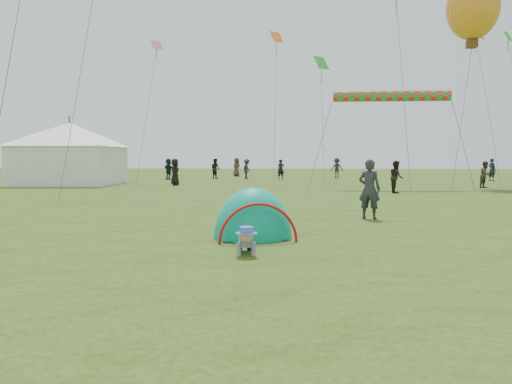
# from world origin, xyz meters

# --- Properties ---
(ground) EXTENTS (140.00, 140.00, 0.00)m
(ground) POSITION_xyz_m (0.00, 0.00, 0.00)
(ground) COLOR #1D4214
(crawling_toddler) EXTENTS (0.63, 0.81, 0.56)m
(crawling_toddler) POSITION_xyz_m (-0.47, -0.59, 0.28)
(crawling_toddler) COLOR black
(crawling_toddler) RESTS_ON ground
(popup_tent) EXTENTS (2.09, 1.87, 2.29)m
(popup_tent) POSITION_xyz_m (-0.49, 1.27, 0.00)
(popup_tent) COLOR #007566
(popup_tent) RESTS_ON ground
(standing_adult) EXTENTS (0.76, 0.64, 1.77)m
(standing_adult) POSITION_xyz_m (2.64, 5.05, 0.88)
(standing_adult) COLOR #292A2F
(standing_adult) RESTS_ON ground
(event_marquee) EXTENTS (6.82, 6.82, 4.42)m
(event_marquee) POSITION_xyz_m (-14.47, 22.40, 2.21)
(event_marquee) COLOR white
(event_marquee) RESTS_ON ground
(crowd_person_1) EXTENTS (1.06, 1.03, 1.72)m
(crowd_person_1) POSITION_xyz_m (-6.26, 32.12, 0.86)
(crowd_person_1) COLOR black
(crowd_person_1) RESTS_ON ground
(crowd_person_2) EXTENTS (1.06, 0.95, 1.73)m
(crowd_person_2) POSITION_xyz_m (-18.24, 32.07, 0.87)
(crowd_person_2) COLOR #1C232F
(crowd_person_2) RESTS_ON ground
(crowd_person_3) EXTENTS (1.29, 0.99, 1.77)m
(crowd_person_3) POSITION_xyz_m (4.17, 34.62, 0.88)
(crowd_person_3) COLOR #26272B
(crowd_person_3) RESTS_ON ground
(crowd_person_4) EXTENTS (0.55, 0.85, 1.73)m
(crowd_person_4) POSITION_xyz_m (-7.33, 22.16, 0.86)
(crowd_person_4) COLOR black
(crowd_person_4) RESTS_ON ground
(crowd_person_5) EXTENTS (1.49, 1.49, 1.72)m
(crowd_person_5) POSITION_xyz_m (-9.85, 30.41, 0.86)
(crowd_person_5) COLOR black
(crowd_person_5) RESTS_ON ground
(crowd_person_6) EXTENTS (0.67, 0.76, 1.74)m
(crowd_person_6) POSITION_xyz_m (15.54, 29.64, 0.87)
(crowd_person_6) COLOR black
(crowd_person_6) RESTS_ON ground
(crowd_person_7) EXTENTS (0.64, 0.81, 1.65)m
(crowd_person_7) POSITION_xyz_m (5.62, 16.05, 0.83)
(crowd_person_7) COLOR black
(crowd_person_7) RESTS_ON ground
(crowd_person_9) EXTENTS (0.96, 1.23, 1.68)m
(crowd_person_9) POSITION_xyz_m (-3.59, 32.29, 0.84)
(crowd_person_9) COLOR #29282F
(crowd_person_9) RESTS_ON ground
(crowd_person_10) EXTENTS (1.02, 0.99, 1.77)m
(crowd_person_10) POSITION_xyz_m (-5.07, 37.50, 0.88)
(crowd_person_10) COLOR #3B3024
(crowd_person_10) RESTS_ON ground
(crowd_person_11) EXTENTS (1.24, 1.49, 1.60)m
(crowd_person_11) POSITION_xyz_m (-15.00, 22.64, 0.80)
(crowd_person_11) COLOR #1E2A2F
(crowd_person_11) RESTS_ON ground
(crowd_person_12) EXTENTS (0.70, 0.58, 1.64)m
(crowd_person_12) POSITION_xyz_m (-0.66, 31.12, 0.82)
(crowd_person_12) COLOR black
(crowd_person_12) RESTS_ON ground
(crowd_person_13) EXTENTS (0.98, 0.96, 1.59)m
(crowd_person_13) POSITION_xyz_m (11.75, 20.69, 0.80)
(crowd_person_13) COLOR #423930
(crowd_person_13) RESTS_ON ground
(balloon_kite) EXTENTS (3.15, 3.15, 4.40)m
(balloon_kite) POSITION_xyz_m (11.29, 22.31, 10.75)
(balloon_kite) COLOR #F4AC0F
(rainbow_tube_kite) EXTENTS (6.60, 0.64, 0.64)m
(rainbow_tube_kite) POSITION_xyz_m (5.98, 19.65, 5.34)
(rainbow_tube_kite) COLOR red
(diamond_kite_1) EXTENTS (1.36, 1.36, 1.11)m
(diamond_kite_1) POSITION_xyz_m (13.05, 26.65, 10.58)
(diamond_kite_1) COLOR #F24308
(diamond_kite_3) EXTENTS (1.31, 1.31, 1.07)m
(diamond_kite_3) POSITION_xyz_m (2.48, 29.68, 9.13)
(diamond_kite_3) COLOR green
(diamond_kite_5) EXTENTS (0.79, 0.79, 0.64)m
(diamond_kite_5) POSITION_xyz_m (-8.89, 23.85, 9.41)
(diamond_kite_5) COLOR pink
(diamond_kite_7) EXTENTS (1.09, 1.09, 0.89)m
(diamond_kite_7) POSITION_xyz_m (-0.95, 28.41, 10.85)
(diamond_kite_7) COLOR orange
(diamond_kite_9) EXTENTS (0.91, 0.91, 0.74)m
(diamond_kite_9) POSITION_xyz_m (15.02, 26.24, 10.11)
(diamond_kite_9) COLOR green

